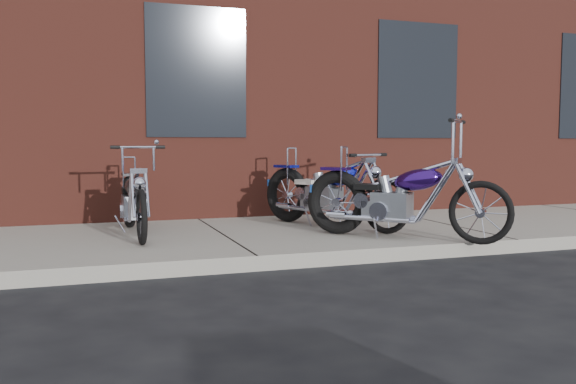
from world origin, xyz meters
name	(u,v)px	position (x,y,z in m)	size (l,w,h in m)	color
ground	(258,272)	(0.00, 0.00, 0.00)	(120.00, 120.00, 0.00)	black
sidewalk	(222,240)	(0.00, 1.50, 0.07)	(22.00, 3.00, 0.15)	gray
building_brick	(153,13)	(0.00, 8.00, 4.00)	(22.00, 10.00, 8.00)	#5E261C
chopper_purple	(399,201)	(1.79, 0.50, 0.57)	(1.69, 1.79, 1.32)	black
chopper_blue	(329,195)	(1.43, 1.64, 0.57)	(1.16, 2.10, 1.00)	black
chopper_third	(134,203)	(-0.98, 1.77, 0.52)	(0.50, 2.05, 1.04)	black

